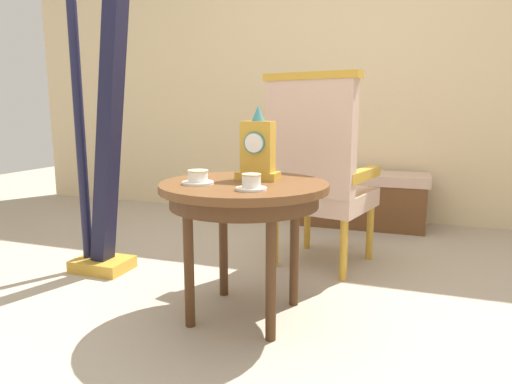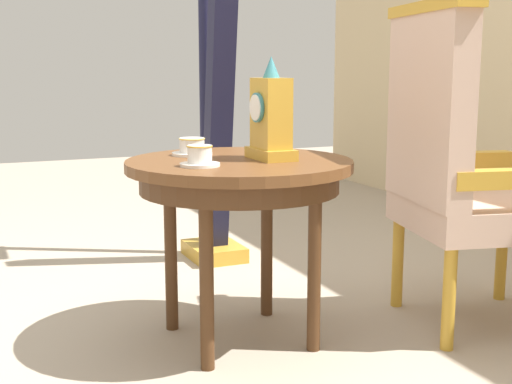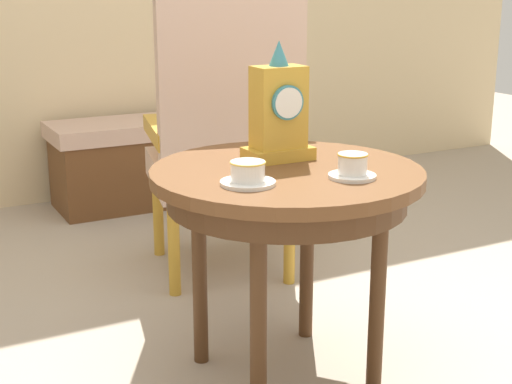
% 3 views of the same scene
% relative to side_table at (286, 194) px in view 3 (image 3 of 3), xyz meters
% --- Properties ---
extents(side_table, '(0.75, 0.75, 0.62)m').
position_rel_side_table_xyz_m(side_table, '(0.00, 0.00, 0.00)').
color(side_table, brown).
rests_on(side_table, ground).
extents(teacup_left, '(0.14, 0.14, 0.06)m').
position_rel_side_table_xyz_m(teacup_left, '(-0.17, -0.11, 0.10)').
color(teacup_left, white).
rests_on(teacup_left, side_table).
extents(teacup_right, '(0.12, 0.12, 0.07)m').
position_rel_side_table_xyz_m(teacup_right, '(0.10, -0.17, 0.10)').
color(teacup_right, white).
rests_on(teacup_right, side_table).
extents(mantel_clock, '(0.19, 0.11, 0.34)m').
position_rel_side_table_xyz_m(mantel_clock, '(0.03, 0.10, 0.21)').
color(mantel_clock, gold).
rests_on(mantel_clock, side_table).
extents(armchair, '(0.65, 0.64, 1.14)m').
position_rel_side_table_xyz_m(armchair, '(0.17, 0.76, 0.04)').
color(armchair, '#CCA893').
rests_on(armchair, ground).
extents(window_bench, '(1.05, 0.40, 0.44)m').
position_rel_side_table_xyz_m(window_bench, '(0.30, 1.89, -0.33)').
color(window_bench, '#CCA893').
rests_on(window_bench, ground).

